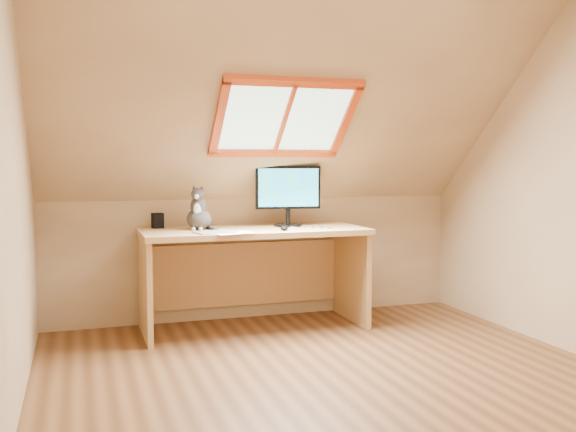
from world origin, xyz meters
name	(u,v)px	position (x,y,z in m)	size (l,w,h in m)	color
ground	(338,383)	(0.00, 0.00, 0.00)	(3.50, 3.50, 0.00)	brown
room_shell	(346,139)	(0.00, -0.09, 1.43)	(3.52, 3.52, 2.41)	tan
desk	(251,257)	(-0.14, 1.45, 0.56)	(1.73, 0.76, 0.79)	tan
monitor	(288,192)	(0.16, 1.45, 1.07)	(0.52, 0.22, 0.48)	black
cat	(199,213)	(-0.56, 1.42, 0.91)	(0.25, 0.28, 0.35)	#484340
desk_speaker	(158,221)	(-0.85, 1.63, 0.85)	(0.08, 0.08, 0.12)	black
graphics_tablet	(215,232)	(-0.50, 1.14, 0.80)	(0.28, 0.20, 0.01)	#B2B2B7
mouse	(284,228)	(0.04, 1.17, 0.81)	(0.06, 0.11, 0.03)	black
papers	(238,232)	(-0.33, 1.12, 0.79)	(0.35, 0.30, 0.01)	white
cables	(307,228)	(0.26, 1.26, 0.79)	(0.51, 0.26, 0.01)	silver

